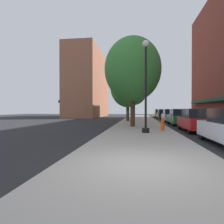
{
  "coord_description": "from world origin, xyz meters",
  "views": [
    {
      "loc": [
        -0.12,
        -5.3,
        1.6
      ],
      "look_at": [
        -4.04,
        23.83,
        1.23
      ],
      "focal_mm": 31.55,
      "sensor_mm": 36.0,
      "label": 1
    }
  ],
  "objects": [
    {
      "name": "car_green",
      "position": [
        4.0,
        15.57,
        0.81
      ],
      "size": [
        1.8,
        4.3,
        1.66
      ],
      "rotation": [
        0.0,
        0.0,
        -0.03
      ],
      "color": "black",
      "rests_on": "ground"
    },
    {
      "name": "building_far_background",
      "position": [
        -11.02,
        37.0,
        7.0
      ],
      "size": [
        6.8,
        18.0,
        14.04
      ],
      "color": "#9E6047",
      "rests_on": "ground"
    },
    {
      "name": "car_silver",
      "position": [
        4.0,
        21.33,
        0.81
      ],
      "size": [
        1.8,
        4.3,
        1.66
      ],
      "rotation": [
        0.0,
        0.0,
        0.04
      ],
      "color": "black",
      "rests_on": "ground"
    },
    {
      "name": "car_yellow",
      "position": [
        4.0,
        35.18,
        0.81
      ],
      "size": [
        1.8,
        4.3,
        1.66
      ],
      "rotation": [
        0.0,
        0.0,
        -0.03
      ],
      "color": "black",
      "rests_on": "ground"
    },
    {
      "name": "parking_meter_near",
      "position": [
        2.05,
        16.09,
        0.95
      ],
      "size": [
        0.14,
        0.09,
        1.31
      ],
      "color": "slate",
      "rests_on": "sidewalk_slab"
    },
    {
      "name": "tree_near",
      "position": [
        -0.62,
        11.99,
        5.11
      ],
      "size": [
        4.92,
        4.92,
        7.83
      ],
      "color": "#422D1E",
      "rests_on": "sidewalk_slab"
    },
    {
      "name": "lamppost",
      "position": [
        0.34,
        7.44,
        3.2
      ],
      "size": [
        0.48,
        0.48,
        5.9
      ],
      "color": "black",
      "rests_on": "sidewalk_slab"
    },
    {
      "name": "ground_plane",
      "position": [
        4.0,
        18.0,
        0.0
      ],
      "size": [
        90.0,
        90.0,
        0.0
      ],
      "primitive_type": "plane",
      "color": "#232326"
    },
    {
      "name": "sidewalk_slab",
      "position": [
        0.0,
        19.0,
        0.06
      ],
      "size": [
        4.8,
        50.0,
        0.12
      ],
      "primitive_type": "cube",
      "color": "#A8A399",
      "rests_on": "ground"
    },
    {
      "name": "car_black",
      "position": [
        4.0,
        28.68,
        0.81
      ],
      "size": [
        1.8,
        4.3,
        1.66
      ],
      "rotation": [
        0.0,
        0.0,
        0.01
      ],
      "color": "black",
      "rests_on": "ground"
    },
    {
      "name": "tree_far",
      "position": [
        -0.9,
        29.35,
        4.97
      ],
      "size": [
        4.53,
        4.53,
        7.47
      ],
      "color": "#4C3823",
      "rests_on": "sidewalk_slab"
    },
    {
      "name": "fire_hydrant",
      "position": [
        1.58,
        8.93,
        0.52
      ],
      "size": [
        0.33,
        0.26,
        0.79
      ],
      "color": "#E05614",
      "rests_on": "sidewalk_slab"
    },
    {
      "name": "car_red",
      "position": [
        4.0,
        9.59,
        0.81
      ],
      "size": [
        1.8,
        4.3,
        1.66
      ],
      "rotation": [
        0.0,
        0.0,
        -0.02
      ],
      "color": "black",
      "rests_on": "ground"
    },
    {
      "name": "tree_mid",
      "position": [
        -1.5,
        20.24,
        4.47
      ],
      "size": [
        4.5,
        4.5,
        6.95
      ],
      "color": "#4C3823",
      "rests_on": "sidewalk_slab"
    }
  ]
}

